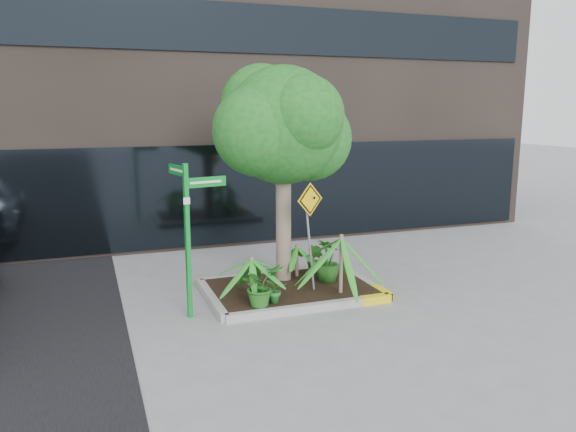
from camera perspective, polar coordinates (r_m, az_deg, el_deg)
name	(u,v)px	position (r m, az deg, el deg)	size (l,w,h in m)	color
ground	(286,299)	(10.94, -0.17, -8.45)	(80.00, 80.00, 0.00)	gray
planter	(293,289)	(11.22, 0.47, -7.39)	(3.35, 2.36, 0.15)	#9E9E99
tree	(283,125)	(11.19, -0.51, 9.19)	(3.00, 2.67, 4.51)	gray
palm_front	(341,238)	(10.62, 5.46, -2.28)	(1.28, 1.28, 1.42)	gray
palm_left	(252,260)	(10.32, -3.70, -4.45)	(0.90, 0.90, 1.00)	gray
palm_back	(297,247)	(11.72, 0.90, -3.16)	(0.76, 0.76, 0.84)	gray
shrub_a	(260,286)	(10.07, -2.88, -7.08)	(0.66, 0.66, 0.74)	#22611B
shrub_b	(328,260)	(11.46, 4.06, -4.48)	(0.49, 0.49, 0.88)	#25631D
shrub_c	(275,283)	(10.19, -1.36, -6.79)	(0.40, 0.40, 0.76)	#237328
shrub_d	(315,260)	(11.83, 2.79, -4.44)	(0.38, 0.38, 0.69)	#2D6A1E
street_sign_post	(189,223)	(9.81, -10.05, -0.71)	(0.90, 0.79, 2.72)	#0C8D28
cattle_sign	(310,218)	(10.72, 2.23, -0.19)	(0.60, 0.30, 2.09)	slate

